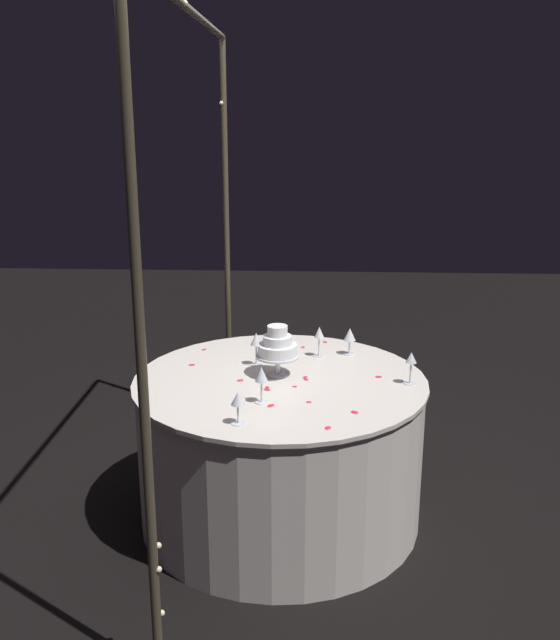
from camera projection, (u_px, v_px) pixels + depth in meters
The scene contains 29 objects.
ground_plane at pixel (280, 515), 3.69m from camera, with size 12.00×12.00×0.00m, color black.
decorative_arch at pixel (195, 207), 3.26m from camera, with size 2.31×0.06×2.47m.
main_table at pixel (280, 449), 3.58m from camera, with size 1.45×1.45×0.76m.
tiered_cake at pixel (277, 347), 3.48m from camera, with size 0.22×0.22×0.26m.
wine_glass_0 at pixel (319, 335), 3.76m from camera, with size 0.06×0.06×0.17m.
wine_glass_1 at pixel (411, 360), 3.37m from camera, with size 0.06×0.06×0.16m.
wine_glass_2 at pixel (261, 376), 3.15m from camera, with size 0.06×0.06×0.17m.
wine_glass_3 at pixel (238, 401), 2.94m from camera, with size 0.06×0.06×0.14m.
wine_glass_4 at pixel (256, 341), 3.63m from camera, with size 0.06×0.06×0.18m.
wine_glass_5 at pixel (350, 335), 3.80m from camera, with size 0.06×0.06×0.15m.
rose_petal_0 at pixel (240, 380), 3.45m from camera, with size 0.03×0.02×0.00m, color #E02D47.
rose_petal_1 at pixel (328, 428), 2.92m from camera, with size 0.04×0.03×0.00m, color #E02D47.
rose_petal_2 at pixel (271, 405), 3.15m from camera, with size 0.04×0.03×0.00m, color #E02D47.
rose_petal_3 at pixel (267, 387), 3.36m from camera, with size 0.03×0.02×0.00m, color #E02D47.
rose_petal_4 at pixel (309, 402), 3.19m from camera, with size 0.03×0.02×0.00m, color #E02D47.
rose_petal_5 at pixel (285, 356), 3.80m from camera, with size 0.03×0.02×0.00m, color #E02D47.
rose_petal_6 at pixel (325, 342), 4.03m from camera, with size 0.03×0.02×0.00m, color #E02D47.
rose_petal_7 at pixel (192, 365), 3.66m from camera, with size 0.03×0.02×0.00m, color #E02D47.
rose_petal_8 at pixel (284, 357), 3.78m from camera, with size 0.03×0.02×0.00m, color #E02D47.
rose_petal_9 at pixel (303, 347), 3.94m from camera, with size 0.03×0.02×0.00m, color #E02D47.
rose_petal_10 at pixel (295, 386), 3.37m from camera, with size 0.02×0.02×0.00m, color #E02D47.
rose_petal_11 at pixel (204, 349), 3.90m from camera, with size 0.03×0.02×0.00m, color #E02D47.
rose_petal_12 at pixel (305, 377), 3.49m from camera, with size 0.03×0.02×0.00m, color #E02D47.
rose_petal_13 at pixel (379, 377), 3.49m from camera, with size 0.03×0.02×0.00m, color #E02D47.
rose_petal_14 at pixel (355, 412), 3.08m from camera, with size 0.04×0.03×0.00m, color #E02D47.
rose_petal_15 at pixel (276, 341), 4.04m from camera, with size 0.04×0.03×0.00m, color #E02D47.
rose_petal_16 at pixel (267, 389), 3.33m from camera, with size 0.04×0.03×0.00m, color #E02D47.
rose_petal_17 at pixel (271, 350), 3.90m from camera, with size 0.03×0.02×0.00m, color #E02D47.
rose_petal_18 at pixel (306, 379), 3.46m from camera, with size 0.03×0.02×0.00m, color #E02D47.
Camera 1 is at (-3.25, -0.16, 2.01)m, focal length 39.49 mm.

